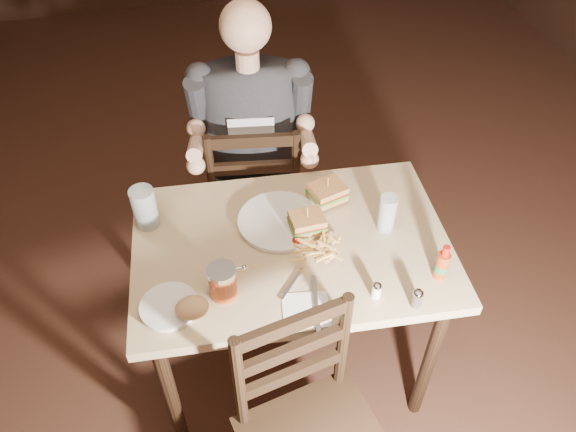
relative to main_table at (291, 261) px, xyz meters
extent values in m
plane|color=black|center=(-0.26, 0.27, -0.68)|extent=(7.00, 7.00, 0.00)
cube|color=tan|center=(0.00, 0.00, 0.07)|extent=(1.13, 0.80, 0.04)
cylinder|color=black|center=(-0.49, -0.25, -0.31)|extent=(0.05, 0.05, 0.73)
cylinder|color=black|center=(-0.44, 0.32, -0.31)|extent=(0.05, 0.05, 0.73)
cylinder|color=black|center=(0.44, -0.32, -0.31)|extent=(0.05, 0.05, 0.73)
cylinder|color=black|center=(0.49, 0.25, -0.31)|extent=(0.05, 0.05, 0.73)
cylinder|color=white|center=(-0.02, 0.10, 0.10)|extent=(0.31, 0.31, 0.02)
ellipsoid|color=maroon|center=(0.02, -0.01, 0.11)|extent=(0.04, 0.04, 0.01)
cylinder|color=silver|center=(-0.47, 0.21, 0.17)|extent=(0.09, 0.09, 0.16)
cylinder|color=silver|center=(0.34, 0.00, 0.16)|extent=(0.07, 0.07, 0.14)
cube|color=white|center=(-0.02, -0.28, 0.09)|extent=(0.16, 0.15, 0.00)
cube|color=silver|center=(0.01, -0.27, 0.10)|extent=(0.06, 0.22, 0.01)
cube|color=silver|center=(-0.04, -0.18, 0.10)|extent=(0.10, 0.11, 0.00)
cylinder|color=white|center=(-0.43, -0.18, 0.10)|extent=(0.19, 0.19, 0.01)
ellipsoid|color=tan|center=(-0.36, -0.23, 0.14)|extent=(0.11, 0.09, 0.06)
camera|label=1|loc=(-0.31, -1.26, 1.50)|focal=35.00mm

